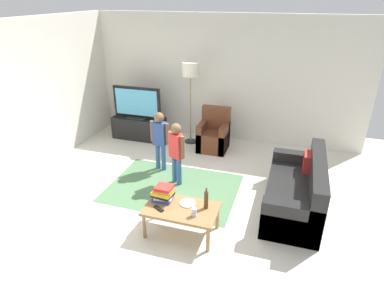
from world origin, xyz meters
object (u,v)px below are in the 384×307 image
at_px(couch, 299,193).
at_px(armchair, 214,136).
at_px(child_center, 176,148).
at_px(bottle, 206,200).
at_px(tv_stand, 139,128).
at_px(soda_can, 194,212).
at_px(book_stack, 163,193).
at_px(coffee_table, 181,211).
at_px(tv, 137,103).
at_px(child_near_tv, 160,136).
at_px(tv_remote, 159,208).
at_px(plate, 188,203).
at_px(floor_lamp, 191,74).

height_order(couch, armchair, armchair).
xyz_separation_m(child_center, bottle, (0.85, -1.16, -0.12)).
bearing_deg(tv_stand, soda_can, -53.05).
height_order(tv_stand, armchair, armchair).
relative_size(child_center, book_stack, 3.67).
relative_size(coffee_table, soda_can, 8.33).
bearing_deg(armchair, tv, 179.40).
bearing_deg(coffee_table, book_stack, 161.15).
bearing_deg(couch, book_stack, -151.63).
distance_m(child_near_tv, bottle, 2.04).
relative_size(tv, tv_remote, 6.47).
height_order(couch, tv_remote, couch).
xyz_separation_m(tv_stand, child_center, (1.53, -1.65, 0.43)).
bearing_deg(coffee_table, plate, 67.27).
height_order(child_near_tv, plate, child_near_tv).
bearing_deg(tv_stand, tv_remote, -59.59).
relative_size(floor_lamp, child_center, 1.58).
relative_size(child_near_tv, soda_can, 9.50).
bearing_deg(tv, child_near_tv, -49.36).
relative_size(bottle, tv_remote, 1.86).
xyz_separation_m(floor_lamp, coffee_table, (0.86, -3.06, -1.17)).
xyz_separation_m(tv, tv_remote, (1.77, -3.00, -0.42)).
relative_size(floor_lamp, tv_remote, 10.47).
height_order(tv, plate, tv).
xyz_separation_m(coffee_table, tv_remote, (-0.28, -0.12, 0.06)).
height_order(tv_remote, soda_can, soda_can).
height_order(tv_remote, plate, plate).
relative_size(armchair, soda_can, 7.50).
bearing_deg(child_near_tv, bottle, -49.66).
relative_size(tv, bottle, 3.48).
relative_size(couch, child_near_tv, 1.58).
bearing_deg(couch, armchair, 135.44).
bearing_deg(couch, child_near_tv, 167.49).
bearing_deg(child_center, soda_can, -61.45).
bearing_deg(tv, plate, -52.70).
relative_size(tv_stand, child_near_tv, 1.05).
bearing_deg(child_near_tv, child_center, -40.16).
distance_m(coffee_table, bottle, 0.38).
bearing_deg(armchair, child_near_tv, -120.92).
relative_size(armchair, plate, 4.09).
bearing_deg(coffee_table, bottle, 17.35).
bearing_deg(tv, book_stack, -57.80).
bearing_deg(tv_stand, book_stack, -57.99).
height_order(child_center, book_stack, child_center).
relative_size(bottle, soda_can, 2.63).
distance_m(book_stack, plate, 0.37).
height_order(floor_lamp, child_near_tv, floor_lamp).
bearing_deg(armchair, plate, -83.28).
distance_m(child_center, plate, 1.30).
relative_size(tv_remote, soda_can, 1.42).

